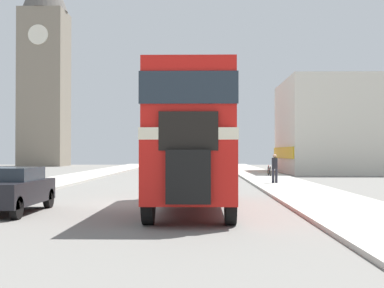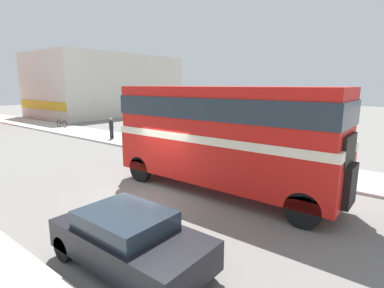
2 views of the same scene
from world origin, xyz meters
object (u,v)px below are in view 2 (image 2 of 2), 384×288
at_px(double_decker_bus, 221,131).
at_px(pedestrian_walking, 111,127).
at_px(bicycle_on_pavement, 62,124).
at_px(car_parked_near, 130,239).

relative_size(double_decker_bus, pedestrian_walking, 5.75).
relative_size(pedestrian_walking, bicycle_on_pavement, 0.92).
bearing_deg(car_parked_near, double_decker_bus, 11.16).
bearing_deg(pedestrian_walking, car_parked_near, -125.52).
height_order(pedestrian_walking, bicycle_on_pavement, pedestrian_walking).
bearing_deg(bicycle_on_pavement, car_parked_near, -115.17).
bearing_deg(double_decker_bus, car_parked_near, -168.84).
height_order(car_parked_near, pedestrian_walking, pedestrian_walking).
xyz_separation_m(double_decker_bus, bicycle_on_pavement, (5.22, 21.85, -2.01)).
bearing_deg(bicycle_on_pavement, double_decker_bus, -103.45).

